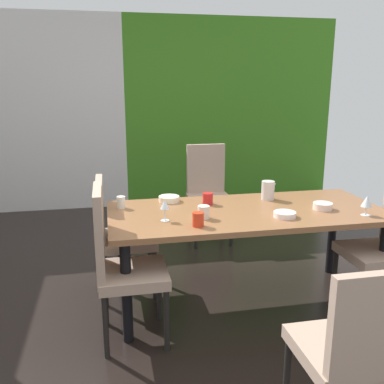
{
  "coord_description": "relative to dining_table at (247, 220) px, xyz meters",
  "views": [
    {
      "loc": [
        -0.39,
        -2.79,
        1.67
      ],
      "look_at": [
        0.25,
        0.35,
        0.85
      ],
      "focal_mm": 40.0,
      "sensor_mm": 36.0,
      "label": 1
    }
  ],
  "objects": [
    {
      "name": "ground_plane",
      "position": [
        -0.62,
        -0.12,
        -0.68
      ],
      "size": [
        5.67,
        6.25,
        0.02
      ],
      "primitive_type": "cube",
      "color": "black"
    },
    {
      "name": "back_panel_interior",
      "position": [
        -2.1,
        2.95,
        0.59
      ],
      "size": [
        2.72,
        0.1,
        2.53
      ],
      "primitive_type": "cube",
      "color": "silver",
      "rests_on": "ground_plane"
    },
    {
      "name": "garden_window_panel",
      "position": [
        0.74,
        2.95,
        0.59
      ],
      "size": [
        2.95,
        0.1,
        2.53
      ],
      "primitive_type": "cube",
      "color": "#3D7D1F",
      "rests_on": "ground_plane"
    },
    {
      "name": "dining_table",
      "position": [
        0.0,
        0.0,
        0.0
      ],
      "size": [
        2.05,
        0.92,
        0.75
      ],
      "color": "brown",
      "rests_on": "ground_plane"
    },
    {
      "name": "chair_left_far",
      "position": [
        -0.96,
        0.32,
        -0.13
      ],
      "size": [
        0.45,
        0.44,
        0.96
      ],
      "rotation": [
        0.0,
        0.0,
        -1.57
      ],
      "color": "tan",
      "rests_on": "ground_plane"
    },
    {
      "name": "chair_head_near",
      "position": [
        0.03,
        -1.42,
        -0.14
      ],
      "size": [
        0.44,
        0.44,
        0.95
      ],
      "color": "tan",
      "rests_on": "ground_plane"
    },
    {
      "name": "chair_head_far",
      "position": [
        0.05,
        1.43,
        -0.11
      ],
      "size": [
        0.44,
        0.45,
        1.03
      ],
      "rotation": [
        0.0,
        0.0,
        3.14
      ],
      "color": "tan",
      "rests_on": "ground_plane"
    },
    {
      "name": "chair_left_near",
      "position": [
        -0.97,
        -0.32,
        -0.1
      ],
      "size": [
        0.45,
        0.44,
        1.05
      ],
      "rotation": [
        0.0,
        0.0,
        -1.57
      ],
      "color": "tan",
      "rests_on": "ground_plane"
    },
    {
      "name": "wine_glass_near_shelf",
      "position": [
        0.79,
        -0.3,
        0.18
      ],
      "size": [
        0.08,
        0.08,
        0.14
      ],
      "color": "silver",
      "rests_on": "dining_table"
    },
    {
      "name": "wine_glass_corner",
      "position": [
        -0.64,
        -0.14,
        0.19
      ],
      "size": [
        0.06,
        0.06,
        0.15
      ],
      "color": "silver",
      "rests_on": "dining_table"
    },
    {
      "name": "serving_bowl_west",
      "position": [
        0.2,
        -0.22,
        0.1
      ],
      "size": [
        0.16,
        0.16,
        0.04
      ],
      "primitive_type": "cylinder",
      "color": "white",
      "rests_on": "dining_table"
    },
    {
      "name": "serving_bowl_center",
      "position": [
        0.56,
        -0.1,
        0.1
      ],
      "size": [
        0.14,
        0.14,
        0.05
      ],
      "primitive_type": "cylinder",
      "color": "#F5DACC",
      "rests_on": "dining_table"
    },
    {
      "name": "serving_bowl_left",
      "position": [
        -0.54,
        0.35,
        0.1
      ],
      "size": [
        0.17,
        0.17,
        0.04
      ],
      "primitive_type": "cylinder",
      "color": "white",
      "rests_on": "dining_table"
    },
    {
      "name": "cup_south",
      "position": [
        -0.25,
        0.2,
        0.12
      ],
      "size": [
        0.08,
        0.08,
        0.09
      ],
      "primitive_type": "cylinder",
      "color": "red",
      "rests_on": "dining_table"
    },
    {
      "name": "cup_near_window",
      "position": [
        -0.92,
        0.23,
        0.12
      ],
      "size": [
        0.06,
        0.06,
        0.09
      ],
      "primitive_type": "cylinder",
      "color": "silver",
      "rests_on": "dining_table"
    },
    {
      "name": "cup_front",
      "position": [
        -0.44,
        -0.29,
        0.13
      ],
      "size": [
        0.08,
        0.08,
        0.09
      ],
      "primitive_type": "cylinder",
      "color": "red",
      "rests_on": "dining_table"
    },
    {
      "name": "cup_rear",
      "position": [
        -0.36,
        -0.14,
        0.12
      ],
      "size": [
        0.08,
        0.08,
        0.09
      ],
      "primitive_type": "cylinder",
      "color": "silver",
      "rests_on": "dining_table"
    },
    {
      "name": "pitcher_right",
      "position": [
        0.26,
        0.25,
        0.16
      ],
      "size": [
        0.12,
        0.1,
        0.15
      ],
      "color": "silver",
      "rests_on": "dining_table"
    }
  ]
}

